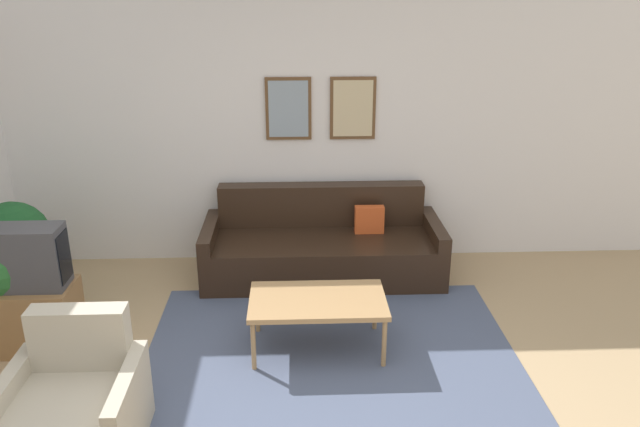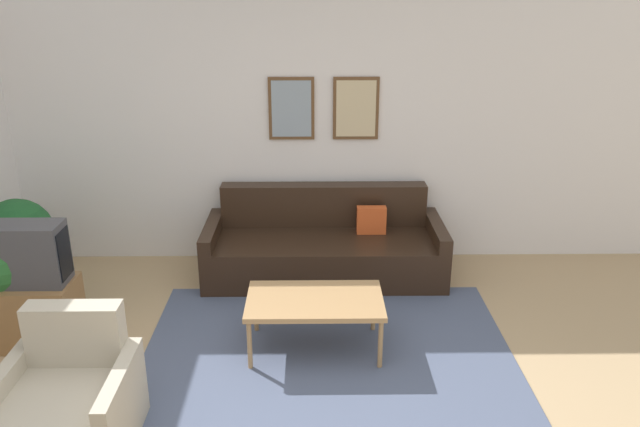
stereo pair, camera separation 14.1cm
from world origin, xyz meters
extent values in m
cube|color=#4C5670|center=(0.42, 1.06, 0.01)|extent=(2.83, 2.02, 0.01)
cube|color=silver|center=(0.00, 2.88, 1.35)|extent=(8.00, 0.06, 2.70)
cube|color=brown|center=(0.11, 2.83, 1.55)|extent=(0.44, 0.03, 0.60)
cube|color=#8999A8|center=(0.11, 2.81, 1.55)|extent=(0.38, 0.01, 0.54)
cube|color=brown|center=(0.73, 2.83, 1.55)|extent=(0.44, 0.03, 0.60)
cube|color=#CCB78E|center=(0.73, 2.81, 1.55)|extent=(0.38, 0.01, 0.54)
cube|color=black|center=(0.42, 2.36, 0.20)|extent=(2.02, 0.90, 0.41)
cube|color=black|center=(0.42, 2.71, 0.61)|extent=(2.02, 0.20, 0.42)
cube|color=black|center=(-0.65, 2.36, 0.27)|extent=(0.12, 0.90, 0.55)
cube|color=black|center=(1.49, 2.36, 0.27)|extent=(0.12, 0.90, 0.55)
cube|color=#D15123|center=(0.87, 2.47, 0.53)|extent=(0.28, 0.10, 0.28)
cube|color=#A87F51|center=(0.32, 1.06, 0.42)|extent=(1.04, 0.61, 0.04)
cylinder|color=#A87F51|center=(-0.16, 0.80, 0.20)|extent=(0.04, 0.04, 0.40)
cylinder|color=#A87F51|center=(0.80, 0.80, 0.20)|extent=(0.04, 0.04, 0.40)
cylinder|color=#A87F51|center=(-0.16, 1.33, 0.20)|extent=(0.04, 0.04, 0.40)
cylinder|color=#A87F51|center=(0.80, 1.33, 0.20)|extent=(0.04, 0.04, 0.40)
cube|color=olive|center=(-1.90, 1.20, 0.26)|extent=(0.70, 0.43, 0.52)
cube|color=#424247|center=(-1.90, 1.20, 0.76)|extent=(0.65, 0.28, 0.48)
cube|color=black|center=(-1.57, 1.20, 0.76)|extent=(0.01, 0.23, 0.38)
cube|color=#B2A893|center=(-1.18, -0.03, 0.21)|extent=(0.59, 0.76, 0.43)
cube|color=#B2A893|center=(-1.18, 0.27, 0.63)|extent=(0.59, 0.16, 0.40)
cube|color=#B2A893|center=(-1.52, -0.03, 0.27)|extent=(0.09, 0.76, 0.55)
cube|color=#B2A893|center=(-0.84, -0.03, 0.27)|extent=(0.09, 0.76, 0.55)
cylinder|color=#383D42|center=(-2.10, 1.32, 0.10)|extent=(0.30, 0.30, 0.21)
cylinder|color=#51381E|center=(-2.10, 1.32, 0.30)|extent=(0.04, 0.04, 0.19)
sphere|color=#28662D|center=(-2.10, 1.32, 0.66)|extent=(0.63, 0.63, 0.63)
cylinder|color=#383D42|center=(-2.30, 1.98, 0.08)|extent=(0.30, 0.30, 0.15)
cylinder|color=#51381E|center=(-2.30, 1.98, 0.24)|extent=(0.04, 0.04, 0.19)
sphere|color=#1E5628|center=(-2.30, 1.98, 0.61)|extent=(0.63, 0.63, 0.63)
camera|label=1|loc=(0.16, -3.13, 2.68)|focal=35.00mm
camera|label=2|loc=(0.30, -3.14, 2.68)|focal=35.00mm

